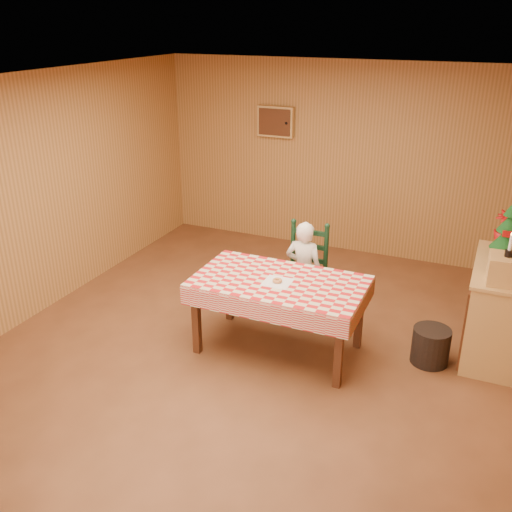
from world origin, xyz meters
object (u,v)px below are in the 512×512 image
(shelf_unit, at_px, (496,309))
(storage_bin, at_px, (431,346))
(dining_table, at_px, (279,288))
(crate, at_px, (506,270))
(seated_child, at_px, (304,271))
(ladder_chair, at_px, (305,274))
(christmas_tree, at_px, (511,229))

(shelf_unit, distance_m, storage_bin, 0.76)
(dining_table, relative_size, crate, 5.52)
(seated_child, height_order, crate, crate)
(shelf_unit, height_order, storage_bin, shelf_unit)
(seated_child, bearing_deg, ladder_chair, -90.00)
(ladder_chair, bearing_deg, seated_child, -90.00)
(dining_table, xyz_separation_m, christmas_tree, (1.96, 1.09, 0.52))
(dining_table, height_order, christmas_tree, christmas_tree)
(shelf_unit, relative_size, crate, 4.13)
(ladder_chair, distance_m, seated_child, 0.08)
(shelf_unit, bearing_deg, christmas_tree, 88.02)
(shelf_unit, distance_m, christmas_tree, 0.79)
(seated_child, distance_m, christmas_tree, 2.10)
(seated_child, height_order, storage_bin, seated_child)
(christmas_tree, bearing_deg, crate, -90.00)
(ladder_chair, distance_m, storage_bin, 1.53)
(crate, height_order, storage_bin, crate)
(dining_table, height_order, ladder_chair, ladder_chair)
(ladder_chair, distance_m, crate, 2.07)
(dining_table, xyz_separation_m, ladder_chair, (0.00, 0.79, -0.18))
(ladder_chair, distance_m, christmas_tree, 2.11)
(christmas_tree, distance_m, storage_bin, 1.37)
(ladder_chair, bearing_deg, christmas_tree, 8.88)
(christmas_tree, bearing_deg, shelf_unit, -91.98)
(shelf_unit, distance_m, crate, 0.71)
(shelf_unit, relative_size, storage_bin, 3.44)
(shelf_unit, bearing_deg, crate, -88.77)
(crate, bearing_deg, dining_table, -167.26)
(shelf_unit, xyz_separation_m, christmas_tree, (0.01, 0.25, 0.74))
(seated_child, xyz_separation_m, storage_bin, (1.43, -0.36, -0.38))
(crate, height_order, christmas_tree, christmas_tree)
(seated_child, distance_m, crate, 2.04)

